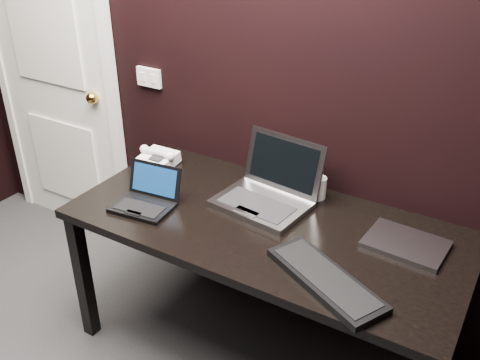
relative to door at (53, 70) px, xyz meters
The scene contains 11 objects.
wall_back 1.37m from the door, ahead, with size 4.00×4.00×0.00m, color black.
door is the anchor object (origin of this frame).
wall_switch 0.73m from the door, ahead, with size 0.15×0.02×0.10m.
desk 1.73m from the door, 12.82° to the right, with size 1.70×0.80×0.74m.
netbook 1.28m from the door, 25.43° to the right, with size 0.29×0.26×0.17m.
silver_laptop 1.62m from the door, ahead, with size 0.44×0.40×0.28m.
ext_keyboard 2.14m from the door, 16.94° to the right, with size 0.52×0.38×0.03m.
closed_laptop 2.25m from the door, ahead, with size 0.32×0.24×0.02m.
desk_phone 0.97m from the door, 11.41° to the right, with size 0.21×0.16×0.10m.
mobile_phone 1.08m from the door, 19.51° to the right, with size 0.05×0.05×0.09m.
pen_cup 1.77m from the door, ahead, with size 0.11×0.11×0.24m.
Camera 1 is at (1.20, -0.30, 2.00)m, focal length 40.00 mm.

